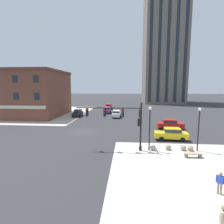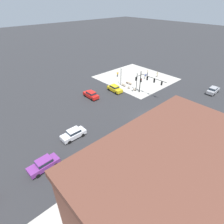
{
  "view_description": "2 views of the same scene",
  "coord_description": "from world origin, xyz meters",
  "views": [
    {
      "loc": [
        7.42,
        -28.28,
        7.33
      ],
      "look_at": [
        5.06,
        -0.05,
        3.34
      ],
      "focal_mm": 29.15,
      "sensor_mm": 36.0,
      "label": 1
    },
    {
      "loc": [
        -17.81,
        26.28,
        21.04
      ],
      "look_at": [
        1.16,
        8.92,
        4.68
      ],
      "focal_mm": 29.15,
      "sensor_mm": 36.0,
      "label": 2
    }
  ],
  "objects": [
    {
      "name": "ground_plane",
      "position": [
        0.0,
        0.0,
        0.0
      ],
      "size": [
        320.0,
        320.0,
        0.0
      ],
      "primitive_type": "plane",
      "color": "#2D2D30"
    },
    {
      "name": "street_lamp_mid_sidewalk",
      "position": [
        15.49,
        -7.51,
        3.16
      ],
      "size": [
        0.36,
        0.36,
        4.99
      ],
      "color": "black",
      "rests_on": "ground"
    },
    {
      "name": "sidewalk_far_corner",
      "position": [
        -20.0,
        20.0,
        0.0
      ],
      "size": [
        32.0,
        32.0,
        0.02
      ],
      "primitive_type": "cube",
      "color": "#B7B2A8",
      "rests_on": "ground"
    },
    {
      "name": "traffic_signal_main",
      "position": [
        7.21,
        -7.75,
        3.63
      ],
      "size": [
        7.55,
        2.09,
        5.56
      ],
      "color": "black",
      "rests_on": "ground"
    },
    {
      "name": "car_main_southbound_near",
      "position": [
        13.54,
        -3.34,
        0.92
      ],
      "size": [
        4.48,
        2.04,
        1.68
      ],
      "color": "gold",
      "rests_on": "ground"
    },
    {
      "name": "car_main_northbound_near",
      "position": [
        1.93,
        21.41,
        0.92
      ],
      "size": [
        2.05,
        4.48,
        1.68
      ],
      "color": "#7A3389",
      "rests_on": "ground"
    },
    {
      "name": "bollard_sphere_curb_b",
      "position": [
        12.25,
        -7.41,
        0.32
      ],
      "size": [
        0.65,
        0.65,
        0.65
      ],
      "primitive_type": "sphere",
      "color": "gray",
      "rests_on": "ground"
    },
    {
      "name": "bollard_sphere_curb_a",
      "position": [
        10.45,
        -7.65,
        0.32
      ],
      "size": [
        0.65,
        0.65,
        0.65
      ],
      "primitive_type": "sphere",
      "color": "gray",
      "rests_on": "ground"
    },
    {
      "name": "pedestrian_walking_east",
      "position": [
        13.78,
        -16.15,
        0.9
      ],
      "size": [
        0.46,
        0.37,
        1.59
      ],
      "color": "gray",
      "rests_on": "ground"
    },
    {
      "name": "car_main_northbound_far",
      "position": [
        1.41,
        30.45,
        0.92
      ],
      "size": [
        2.13,
        4.51,
        1.68
      ],
      "color": "red",
      "rests_on": "ground"
    },
    {
      "name": "car_cross_eastbound",
      "position": [
        -4.72,
        15.2,
        0.92
      ],
      "size": [
        1.93,
        4.42,
        1.68
      ],
      "color": "black",
      "rests_on": "ground"
    },
    {
      "name": "bollard_sphere_curb_c",
      "position": [
        13.94,
        -7.47,
        0.32
      ],
      "size": [
        0.65,
        0.65,
        0.65
      ],
      "primitive_type": "sphere",
      "color": "gray",
      "rests_on": "ground"
    },
    {
      "name": "car_main_southbound_far",
      "position": [
        14.87,
        3.3,
        0.92
      ],
      "size": [
        4.4,
        1.9,
        1.68
      ],
      "color": "red",
      "rests_on": "ground"
    },
    {
      "name": "bollard_sphere_curb_d",
      "position": [
        14.73,
        -7.56,
        0.32
      ],
      "size": [
        0.65,
        0.65,
        0.65
      ],
      "primitive_type": "sphere",
      "color": "gray",
      "rests_on": "ground"
    },
    {
      "name": "bench_near_signal",
      "position": [
        14.31,
        -9.59,
        0.33
      ],
      "size": [
        1.81,
        0.54,
        0.49
      ],
      "color": "tan",
      "rests_on": "ground"
    },
    {
      "name": "street_lamp_corner_near",
      "position": [
        10.0,
        -7.76,
        3.21
      ],
      "size": [
        0.36,
        0.36,
        5.08
      ],
      "color": "black",
      "rests_on": "ground"
    },
    {
      "name": "residential_tower_skyline_right",
      "position": [
        23.21,
        57.04,
        27.33
      ],
      "size": [
        17.15,
        20.1,
        54.62
      ],
      "color": "#70665B",
      "rests_on": "ground"
    },
    {
      "name": "storefront_block_near_corner",
      "position": [
        -18.03,
        15.99,
        5.64
      ],
      "size": [
        18.42,
        16.39,
        11.26
      ],
      "color": "brown",
      "rests_on": "ground"
    },
    {
      "name": "pedestrian_near_bench",
      "position": [
        12.07,
        -19.93,
        0.98
      ],
      "size": [
        0.41,
        0.42,
        1.7
      ],
      "color": "gray",
      "rests_on": "ground"
    },
    {
      "name": "car_cross_westbound",
      "position": [
        4.9,
        14.58,
        0.92
      ],
      "size": [
        1.9,
        4.41,
        1.68
      ],
      "color": "silver",
      "rests_on": "ground"
    }
  ]
}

